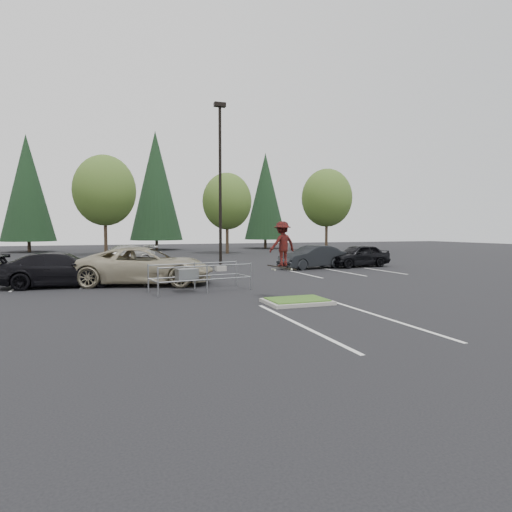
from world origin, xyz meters
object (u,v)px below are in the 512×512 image
object	(u,v)px
decid_d	(327,200)
conif_b	(156,186)
conif_a	(27,188)
conif_c	(265,196)
decid_c	(227,203)
car_l_tan	(144,266)
light_pole	(220,196)
car_r_black	(358,256)
skateboarder	(282,244)
car_r_charc	(312,257)
cart_corral	(190,274)
car_l_black	(62,270)
car_far_silver	(122,255)
decid_b	(105,193)

from	to	relation	value
decid_d	conif_b	world-z (taller)	conif_b
conif_a	conif_c	size ratio (longest dim) A/B	1.04
decid_c	car_l_tan	distance (m)	25.51
decid_c	decid_d	world-z (taller)	decid_d
light_pole	decid_d	distance (m)	25.37
decid_c	car_r_black	bearing A→B (deg)	-77.66
light_pole	skateboarder	size ratio (longest dim) A/B	5.63
conif_a	car_r_black	size ratio (longest dim) A/B	2.89
decid_d	car_l_tan	bearing A→B (deg)	-133.95
conif_b	car_r_charc	world-z (taller)	conif_b
decid_d	car_r_black	world-z (taller)	decid_d
light_pole	decid_d	xyz separation A→B (m)	(17.49, 18.33, 1.35)
cart_corral	conif_c	bearing A→B (deg)	55.28
conif_b	skateboarder	bearing A→B (deg)	-90.20
conif_a	car_r_charc	world-z (taller)	conif_a
skateboarder	car_r_charc	world-z (taller)	skateboarder
car_l_black	car_l_tan	bearing A→B (deg)	-93.07
car_far_silver	car_r_black	bearing A→B (deg)	45.51
decid_d	car_far_silver	bearing A→B (deg)	-151.79
decid_b	decid_d	world-z (taller)	decid_b
conif_b	car_far_silver	bearing A→B (deg)	-102.53
light_pole	cart_corral	distance (m)	9.58
conif_a	cart_corral	world-z (taller)	conif_a
decid_b	conif_b	size ratio (longest dim) A/B	0.66
car_l_tan	light_pole	bearing A→B (deg)	-27.12
light_pole	car_r_black	size ratio (longest dim) A/B	2.25
light_pole	car_l_tan	distance (m)	7.98
decid_d	skateboarder	xyz separation A→B (m)	(-18.13, -29.33, -3.90)
car_r_black	skateboarder	bearing A→B (deg)	-50.05
car_l_tan	car_far_silver	distance (m)	11.01
decid_b	car_l_tan	world-z (taller)	decid_b
decid_d	car_l_black	xyz separation A→B (m)	(-25.99, -22.94, -5.15)
skateboarder	car_l_tan	bearing A→B (deg)	-67.56
car_l_tan	car_r_black	distance (m)	15.18
decid_b	skateboarder	xyz separation A→B (m)	(5.87, -29.53, -4.03)
conif_a	car_far_silver	size ratio (longest dim) A/B	2.66
cart_corral	car_l_black	world-z (taller)	car_l_black
decid_d	conif_b	xyz separation A→B (m)	(-17.99, 10.17, 1.94)
decid_b	conif_a	size ratio (longest dim) A/B	0.74
decid_b	car_l_tan	distance (m)	24.14
car_l_black	car_r_charc	size ratio (longest dim) A/B	1.16
skateboarder	decid_d	bearing A→B (deg)	-135.31
car_r_charc	decid_c	bearing A→B (deg)	171.02
decid_d	cart_corral	xyz separation A→B (m)	(-20.94, -26.41, -5.19)
decid_b	light_pole	bearing A→B (deg)	-70.65
decid_c	car_l_black	world-z (taller)	decid_c
conif_b	car_l_tan	world-z (taller)	conif_b
conif_b	conif_c	distance (m)	14.07
car_l_black	car_r_charc	bearing A→B (deg)	-70.87
conif_a	skateboarder	world-z (taller)	conif_a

